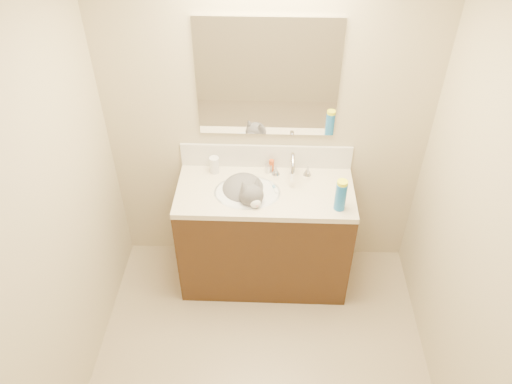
# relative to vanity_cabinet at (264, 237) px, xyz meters

# --- Properties ---
(room_shell) EXTENTS (2.24, 2.54, 2.52)m
(room_shell) POSITION_rel_vanity_cabinet_xyz_m (0.00, -0.97, 1.08)
(room_shell) COLOR #BCAC8C
(room_shell) RESTS_ON ground
(vanity_cabinet) EXTENTS (1.20, 0.55, 0.82)m
(vanity_cabinet) POSITION_rel_vanity_cabinet_xyz_m (0.00, 0.00, 0.00)
(vanity_cabinet) COLOR #38210F
(vanity_cabinet) RESTS_ON ground
(counter_slab) EXTENTS (1.20, 0.55, 0.04)m
(counter_slab) POSITION_rel_vanity_cabinet_xyz_m (0.00, 0.00, 0.43)
(counter_slab) COLOR beige
(counter_slab) RESTS_ON vanity_cabinet
(basin) EXTENTS (0.45, 0.36, 0.14)m
(basin) POSITION_rel_vanity_cabinet_xyz_m (-0.12, -0.03, 0.38)
(basin) COLOR white
(basin) RESTS_ON vanity_cabinet
(faucet) EXTENTS (0.28, 0.20, 0.21)m
(faucet) POSITION_rel_vanity_cabinet_xyz_m (0.18, 0.14, 0.54)
(faucet) COLOR silver
(faucet) RESTS_ON counter_slab
(cat) EXTENTS (0.43, 0.46, 0.33)m
(cat) POSITION_rel_vanity_cabinet_xyz_m (-0.14, -0.01, 0.42)
(cat) COLOR #545254
(cat) RESTS_ON basin
(backsplash) EXTENTS (1.20, 0.02, 0.18)m
(backsplash) POSITION_rel_vanity_cabinet_xyz_m (0.00, 0.26, 0.54)
(backsplash) COLOR silver
(backsplash) RESTS_ON counter_slab
(mirror) EXTENTS (0.90, 0.02, 0.80)m
(mirror) POSITION_rel_vanity_cabinet_xyz_m (0.00, 0.26, 1.13)
(mirror) COLOR white
(mirror) RESTS_ON room_shell
(pill_bottle) EXTENTS (0.07, 0.07, 0.12)m
(pill_bottle) POSITION_rel_vanity_cabinet_xyz_m (-0.36, 0.19, 0.51)
(pill_bottle) COLOR silver
(pill_bottle) RESTS_ON counter_slab
(pill_label) EXTENTS (0.06, 0.06, 0.04)m
(pill_label) POSITION_rel_vanity_cabinet_xyz_m (-0.36, 0.19, 0.50)
(pill_label) COLOR orange
(pill_label) RESTS_ON pill_bottle
(silver_jar) EXTENTS (0.07, 0.07, 0.06)m
(silver_jar) POSITION_rel_vanity_cabinet_xyz_m (0.02, 0.20, 0.48)
(silver_jar) COLOR #B7B7BC
(silver_jar) RESTS_ON counter_slab
(amber_bottle) EXTENTS (0.05, 0.05, 0.09)m
(amber_bottle) POSITION_rel_vanity_cabinet_xyz_m (0.04, 0.22, 0.49)
(amber_bottle) COLOR #BF4716
(amber_bottle) RESTS_ON counter_slab
(toothbrush) EXTENTS (0.05, 0.12, 0.01)m
(toothbrush) POSITION_rel_vanity_cabinet_xyz_m (0.06, 0.02, 0.45)
(toothbrush) COLOR silver
(toothbrush) RESTS_ON counter_slab
(toothbrush_head) EXTENTS (0.02, 0.03, 0.01)m
(toothbrush_head) POSITION_rel_vanity_cabinet_xyz_m (0.06, 0.02, 0.46)
(toothbrush_head) COLOR #5FA0CB
(toothbrush_head) RESTS_ON counter_slab
(spray_can) EXTENTS (0.09, 0.09, 0.20)m
(spray_can) POSITION_rel_vanity_cabinet_xyz_m (0.48, -0.17, 0.55)
(spray_can) COLOR blue
(spray_can) RESTS_ON counter_slab
(spray_cap) EXTENTS (0.09, 0.09, 0.04)m
(spray_cap) POSITION_rel_vanity_cabinet_xyz_m (0.48, -0.17, 0.65)
(spray_cap) COLOR #F8FA1A
(spray_cap) RESTS_ON spray_can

